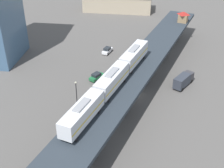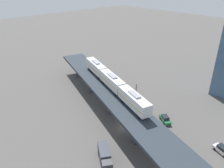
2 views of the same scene
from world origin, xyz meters
name	(u,v)px [view 1 (image 1 of 2)]	position (x,y,z in m)	size (l,w,h in m)	color
ground_plane	(134,95)	(0.00, 0.00, 0.00)	(400.00, 400.00, 0.00)	#514F4C
elevated_viaduct	(135,74)	(-0.05, -0.16, 6.03)	(34.50, 90.53, 7.01)	#283039
subway_train	(112,80)	(-4.30, -9.44, 9.55)	(13.38, 36.43, 4.45)	silver
signal_hut	(183,17)	(12.77, 34.20, 8.80)	(4.01, 4.01, 3.40)	#8C7251
street_car_black	(92,105)	(-9.31, -7.02, 0.94)	(3.38, 4.75, 1.89)	black
street_car_white	(107,50)	(-10.11, 22.51, 0.94)	(3.00, 4.73, 1.89)	silver
street_car_green	(97,76)	(-10.55, 6.15, 0.94)	(3.79, 4.70, 1.89)	#1E6638
delivery_truck	(183,80)	(12.02, 5.89, 1.76)	(5.65, 7.33, 3.20)	#333338
street_lamp	(76,93)	(-12.72, -7.03, 4.11)	(0.44, 0.44, 6.94)	black
warehouse_building	(118,3)	(-11.98, 64.10, 3.41)	(28.62, 10.36, 6.80)	tan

